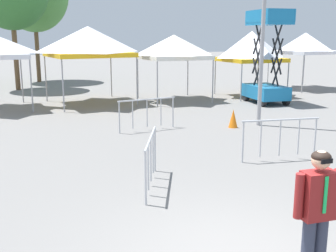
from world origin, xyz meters
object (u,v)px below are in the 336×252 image
(crowd_barrier_mid_lot, at_px, (147,108))
(traffic_cone_lot_center, at_px, (233,119))
(canopy_tent_right_of_center, at_px, (88,41))
(canopy_tent_far_left, at_px, (252,46))
(canopy_tent_far_right, at_px, (305,43))
(scissor_lift, at_px, (266,76))
(person_foreground, at_px, (317,209))
(crowd_barrier_by_lift, at_px, (151,152))
(crowd_barrier_near_person, at_px, (280,131))
(canopy_tent_behind_right, at_px, (174,47))

(crowd_barrier_mid_lot, bearing_deg, traffic_cone_lot_center, -15.55)
(canopy_tent_right_of_center, xyz_separation_m, canopy_tent_far_left, (8.31, -0.91, -0.28))
(canopy_tent_right_of_center, bearing_deg, canopy_tent_far_right, 2.00)
(canopy_tent_far_left, xyz_separation_m, traffic_cone_lot_center, (-4.99, -6.24, -2.27))
(canopy_tent_far_left, height_order, canopy_tent_far_right, canopy_tent_far_left)
(canopy_tent_far_left, bearing_deg, canopy_tent_far_right, 16.03)
(scissor_lift, distance_m, traffic_cone_lot_center, 5.96)
(person_foreground, xyz_separation_m, traffic_cone_lot_center, (4.12, 8.34, -0.72))
(canopy_tent_right_of_center, xyz_separation_m, canopy_tent_far_right, (13.06, 0.46, -0.17))
(person_foreground, bearing_deg, canopy_tent_far_right, 49.02)
(crowd_barrier_by_lift, distance_m, traffic_cone_lot_center, 6.33)
(crowd_barrier_near_person, height_order, traffic_cone_lot_center, crowd_barrier_near_person)
(scissor_lift, relative_size, crowd_barrier_near_person, 2.06)
(person_foreground, distance_m, traffic_cone_lot_center, 9.33)
(person_foreground, bearing_deg, crowd_barrier_by_lift, 98.01)
(canopy_tent_right_of_center, relative_size, canopy_tent_behind_right, 1.18)
(canopy_tent_right_of_center, height_order, canopy_tent_far_left, canopy_tent_right_of_center)
(scissor_lift, bearing_deg, crowd_barrier_by_lift, -137.71)
(canopy_tent_right_of_center, xyz_separation_m, crowd_barrier_by_lift, (-1.38, -11.37, -2.12))
(canopy_tent_behind_right, bearing_deg, traffic_cone_lot_center, -96.04)
(canopy_tent_right_of_center, height_order, crowd_barrier_mid_lot, canopy_tent_right_of_center)
(crowd_barrier_mid_lot, bearing_deg, crowd_barrier_by_lift, -109.91)
(crowd_barrier_by_lift, bearing_deg, crowd_barrier_mid_lot, 70.09)
(canopy_tent_far_right, bearing_deg, canopy_tent_behind_right, -173.02)
(crowd_barrier_mid_lot, xyz_separation_m, crowd_barrier_by_lift, (-1.82, -5.02, 0.00))
(canopy_tent_right_of_center, xyz_separation_m, traffic_cone_lot_center, (3.33, -7.15, -2.56))
(canopy_tent_behind_right, relative_size, crowd_barrier_near_person, 1.54)
(canopy_tent_behind_right, relative_size, scissor_lift, 0.74)
(canopy_tent_right_of_center, distance_m, canopy_tent_behind_right, 4.08)
(canopy_tent_right_of_center, relative_size, crowd_barrier_near_person, 1.82)
(canopy_tent_far_right, bearing_deg, canopy_tent_right_of_center, -178.00)
(canopy_tent_far_left, relative_size, person_foreground, 1.89)
(canopy_tent_behind_right, height_order, crowd_barrier_mid_lot, canopy_tent_behind_right)
(canopy_tent_right_of_center, xyz_separation_m, person_foreground, (-0.80, -15.49, -1.84))
(canopy_tent_far_right, distance_m, person_foreground, 21.19)
(crowd_barrier_near_person, bearing_deg, canopy_tent_far_right, 46.63)
(canopy_tent_far_right, xyz_separation_m, crowd_barrier_mid_lot, (-12.62, -6.80, -1.95))
(scissor_lift, relative_size, traffic_cone_lot_center, 6.78)
(canopy_tent_behind_right, xyz_separation_m, crowd_barrier_mid_lot, (-3.57, -5.70, -1.84))
(canopy_tent_behind_right, xyz_separation_m, crowd_barrier_by_lift, (-5.39, -10.72, -1.84))
(scissor_lift, bearing_deg, canopy_tent_behind_right, 145.38)
(scissor_lift, height_order, person_foreground, scissor_lift)
(canopy_tent_right_of_center, height_order, canopy_tent_behind_right, canopy_tent_right_of_center)
(traffic_cone_lot_center, bearing_deg, scissor_lift, 42.72)
(person_foreground, relative_size, traffic_cone_lot_center, 2.82)
(canopy_tent_behind_right, distance_m, crowd_barrier_near_person, 10.57)
(canopy_tent_behind_right, distance_m, person_foreground, 15.68)
(canopy_tent_far_right, height_order, crowd_barrier_by_lift, canopy_tent_far_right)
(traffic_cone_lot_center, bearing_deg, crowd_barrier_mid_lot, 164.45)
(traffic_cone_lot_center, bearing_deg, crowd_barrier_by_lift, -138.12)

